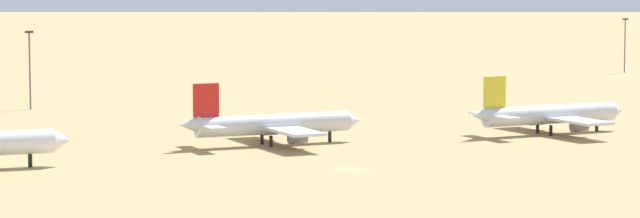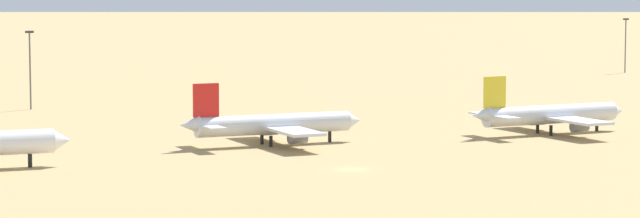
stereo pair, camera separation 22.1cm
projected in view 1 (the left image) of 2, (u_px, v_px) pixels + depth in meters
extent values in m
plane|color=tan|center=(351.00, 169.00, 219.03)|extent=(4000.00, 4000.00, 0.00)
cone|color=white|center=(62.00, 140.00, 222.62)|extent=(3.18, 3.85, 3.58)
cylinder|color=black|center=(30.00, 161.00, 221.08)|extent=(0.66, 0.66, 2.07)
cylinder|color=silver|center=(273.00, 124.00, 248.38)|extent=(28.10, 5.34, 3.49)
cone|color=silver|center=(353.00, 120.00, 254.48)|extent=(2.83, 3.48, 3.32)
cone|color=silver|center=(189.00, 125.00, 242.23)|extent=(3.68, 3.19, 2.97)
cube|color=red|center=(206.00, 100.00, 243.03)|extent=(4.56, 0.74, 5.67)
cube|color=silver|center=(199.00, 123.00, 246.62)|extent=(3.18, 6.11, 0.31)
cube|color=silver|center=(213.00, 127.00, 240.26)|extent=(3.18, 6.11, 0.31)
cube|color=silver|center=(278.00, 127.00, 248.78)|extent=(7.78, 28.26, 0.49)
cylinder|color=slate|center=(269.00, 130.00, 255.21)|extent=(3.26, 2.12, 1.92)
cylinder|color=slate|center=(298.00, 138.00, 243.29)|extent=(3.26, 2.12, 1.92)
cylinder|color=black|center=(330.00, 137.00, 252.90)|extent=(0.61, 0.61, 1.92)
cylinder|color=black|center=(262.00, 139.00, 250.02)|extent=(0.61, 0.61, 1.92)
cylinder|color=black|center=(271.00, 141.00, 246.21)|extent=(0.61, 0.61, 1.92)
cylinder|color=silver|center=(550.00, 114.00, 264.98)|extent=(27.94, 4.01, 3.48)
cone|color=silver|center=(617.00, 111.00, 271.71)|extent=(2.68, 3.36, 3.31)
cone|color=silver|center=(480.00, 115.00, 258.19)|extent=(3.54, 3.03, 2.96)
cube|color=yellow|center=(495.00, 92.00, 259.11)|extent=(4.54, 0.52, 5.66)
cube|color=silver|center=(484.00, 114.00, 262.62)|extent=(2.90, 5.98, 0.31)
cube|color=silver|center=(505.00, 117.00, 256.42)|extent=(2.90, 5.98, 0.31)
cube|color=silver|center=(554.00, 117.00, 265.41)|extent=(6.45, 27.99, 0.49)
cylinder|color=slate|center=(537.00, 120.00, 271.74)|extent=(3.17, 1.98, 1.92)
cylinder|color=slate|center=(579.00, 127.00, 260.10)|extent=(3.17, 1.98, 1.92)
cylinder|color=black|center=(597.00, 126.00, 269.95)|extent=(0.61, 0.61, 1.92)
cylinder|color=black|center=(537.00, 128.00, 266.52)|extent=(0.61, 0.61, 1.92)
cylinder|color=black|center=(551.00, 130.00, 262.80)|extent=(0.61, 0.61, 1.92)
cylinder|color=#59595E|center=(30.00, 71.00, 311.03)|extent=(0.36, 0.36, 16.48)
cube|color=#333333|center=(29.00, 32.00, 310.20)|extent=(1.80, 0.50, 0.50)
cylinder|color=#59595E|center=(625.00, 46.00, 420.72)|extent=(0.36, 0.36, 15.35)
cube|color=#333333|center=(625.00, 19.00, 419.95)|extent=(1.80, 0.50, 0.50)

